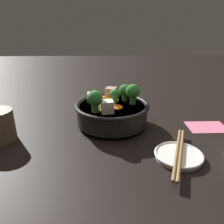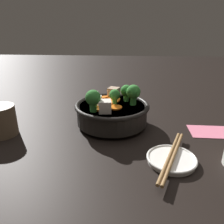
% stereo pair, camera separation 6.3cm
% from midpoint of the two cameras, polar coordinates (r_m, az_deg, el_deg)
% --- Properties ---
extents(ground_plane, '(3.00, 3.00, 0.00)m').
position_cam_midpoint_polar(ground_plane, '(0.65, -2.79, -3.40)').
color(ground_plane, black).
extents(stirfry_bowl, '(0.21, 0.21, 0.12)m').
position_cam_midpoint_polar(stirfry_bowl, '(0.63, -2.87, 0.35)').
color(stirfry_bowl, black).
rests_on(stirfry_bowl, ground_plane).
extents(side_saucer, '(0.11, 0.11, 0.01)m').
position_cam_midpoint_polar(side_saucer, '(0.51, 13.55, -11.06)').
color(side_saucer, white).
rests_on(side_saucer, ground_plane).
extents(napkin, '(0.11, 0.08, 0.00)m').
position_cam_midpoint_polar(napkin, '(0.68, 21.14, -3.70)').
color(napkin, '#D16B84').
rests_on(napkin, ground_plane).
extents(chopsticks_pair, '(0.09, 0.20, 0.01)m').
position_cam_midpoint_polar(chopsticks_pair, '(0.50, 13.64, -10.15)').
color(chopsticks_pair, olive).
rests_on(chopsticks_pair, side_saucer).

